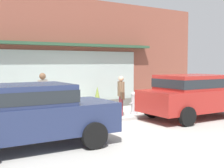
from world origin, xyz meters
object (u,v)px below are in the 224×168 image
potted_plant_window_right (35,108)px  pedestrian_with_handbag (121,93)px  fire_hydrant (134,102)px  pedestrian_passerby (43,93)px  potted_plant_window_center (52,105)px  potted_plant_by_entrance (97,99)px  parked_car_navy (27,112)px  potted_plant_trailing_edge (137,101)px  parked_car_red (194,94)px

potted_plant_window_right → pedestrian_with_handbag: bearing=-27.3°
fire_hydrant → pedestrian_with_handbag: bearing=-172.2°
pedestrian_passerby → potted_plant_window_center: 1.75m
potted_plant_by_entrance → potted_plant_window_right: potted_plant_by_entrance is taller
parked_car_navy → potted_plant_by_entrance: bearing=45.5°
potted_plant_trailing_edge → potted_plant_window_right: (-4.98, 0.11, 0.06)m
fire_hydrant → parked_car_red: parked_car_red is taller
potted_plant_trailing_edge → potted_plant_by_entrance: potted_plant_by_entrance is taller
parked_car_navy → potted_plant_window_center: 5.12m
fire_hydrant → parked_car_red: bearing=-62.2°
pedestrian_passerby → potted_plant_trailing_edge: 5.21m
pedestrian_passerby → potted_plant_by_entrance: pedestrian_passerby is taller
fire_hydrant → pedestrian_with_handbag: pedestrian_with_handbag is taller
fire_hydrant → potted_plant_trailing_edge: (1.28, 1.33, -0.17)m
parked_car_red → potted_plant_window_center: 5.60m
fire_hydrant → pedestrian_with_handbag: size_ratio=0.58×
fire_hydrant → pedestrian_passerby: (-3.80, 0.40, 0.57)m
pedestrian_passerby → potted_plant_window_right: (0.10, 1.04, -0.68)m
parked_car_red → pedestrian_with_handbag: bearing=135.3°
parked_car_navy → potted_plant_window_center: size_ratio=6.40×
potted_plant_trailing_edge → potted_plant_window_right: 4.98m
parked_car_navy → parked_car_red: parked_car_red is taller
parked_car_red → potted_plant_window_right: size_ratio=7.00×
potted_plant_window_center → potted_plant_by_entrance: bearing=-3.2°
fire_hydrant → potted_plant_window_center: bearing=149.0°
pedestrian_with_handbag → potted_plant_window_center: size_ratio=2.31×
pedestrian_with_handbag → potted_plant_by_entrance: (-0.05, 1.70, -0.40)m
pedestrian_with_handbag → potted_plant_window_right: 3.39m
pedestrian_passerby → potted_plant_trailing_edge: (5.08, 0.93, -0.74)m
fire_hydrant → potted_plant_window_right: size_ratio=1.45×
fire_hydrant → pedestrian_with_handbag: 0.86m
parked_car_navy → potted_plant_window_right: (1.77, 4.09, -0.56)m
parked_car_red → potted_plant_window_center: bearing=139.0°
parked_car_red → potted_plant_by_entrance: 4.25m
parked_car_red → potted_plant_trailing_edge: (0.13, 3.49, -0.64)m
fire_hydrant → potted_plant_by_entrance: bearing=115.9°
pedestrian_with_handbag → potted_plant_by_entrance: size_ratio=1.48×
potted_plant_by_entrance → potted_plant_trailing_edge: bearing=-7.6°
pedestrian_passerby → parked_car_red: bearing=126.9°
parked_car_red → potted_plant_trailing_edge: bearing=90.9°
pedestrian_passerby → potted_plant_trailing_edge: pedestrian_passerby is taller
potted_plant_trailing_edge → potted_plant_by_entrance: size_ratio=0.54×
pedestrian_with_handbag → potted_plant_by_entrance: bearing=-157.9°
parked_car_navy → potted_plant_trailing_edge: bearing=33.9°
fire_hydrant → potted_plant_window_right: fire_hydrant is taller
parked_car_navy → potted_plant_by_entrance: (4.69, 4.25, -0.40)m
parked_car_navy → potted_plant_trailing_edge: size_ratio=7.67×
parked_car_navy → potted_plant_window_center: parked_car_navy is taller
potted_plant_trailing_edge → potted_plant_by_entrance: (-2.05, 0.27, 0.22)m
fire_hydrant → potted_plant_window_center: (-2.85, 1.72, -0.09)m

